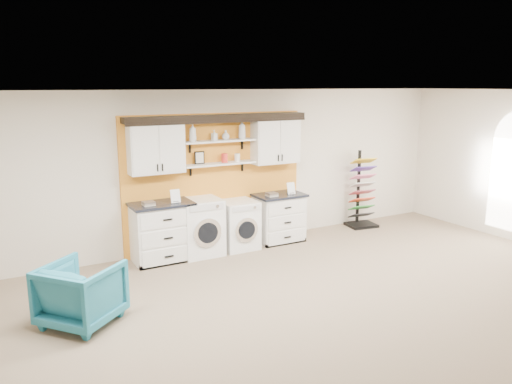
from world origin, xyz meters
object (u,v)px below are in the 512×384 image
base_cabinet_left (162,232)px  armchair (81,293)px  base_cabinet_right (279,218)px  sample_rack (362,202)px  dryer (238,224)px  washer (200,227)px

base_cabinet_left → armchair: base_cabinet_left is taller
base_cabinet_right → sample_rack: 2.02m
dryer → sample_rack: size_ratio=0.55×
sample_rack → armchair: (-5.86, -1.72, -0.12)m
base_cabinet_left → base_cabinet_right: (2.26, 0.00, -0.04)m
washer → sample_rack: 3.61m
washer → sample_rack: (3.61, 0.04, 0.02)m
base_cabinet_right → washer: 1.59m
base_cabinet_right → sample_rack: (2.02, 0.03, 0.06)m
base_cabinet_right → base_cabinet_left: bearing=-180.0°
dryer → base_cabinet_right: bearing=0.2°
base_cabinet_right → washer: bearing=-179.9°
sample_rack → base_cabinet_right: bearing=-170.6°
base_cabinet_left → armchair: bearing=-133.3°
sample_rack → armchair: bearing=-155.3°
base_cabinet_left → sample_rack: 4.28m
base_cabinet_left → base_cabinet_right: base_cabinet_left is taller
base_cabinet_left → sample_rack: bearing=0.4°
base_cabinet_right → armchair: bearing=-156.4°
base_cabinet_left → sample_rack: size_ratio=0.65×
sample_rack → base_cabinet_left: bearing=-171.1°
dryer → armchair: size_ratio=1.02×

